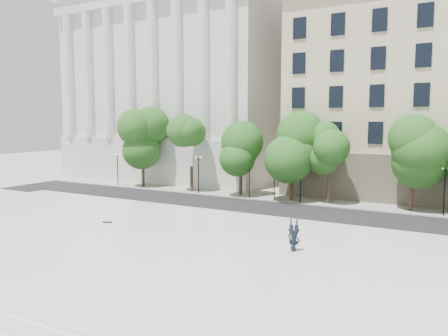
{
  "coord_description": "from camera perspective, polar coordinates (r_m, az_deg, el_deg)",
  "views": [
    {
      "loc": [
        19.57,
        -19.02,
        8.34
      ],
      "look_at": [
        3.7,
        10.0,
        4.71
      ],
      "focal_mm": 35.0,
      "sensor_mm": 36.0,
      "label": 1
    }
  ],
  "objects": [
    {
      "name": "ground",
      "position": [
        28.53,
        -16.69,
        -11.0
      ],
      "size": [
        160.0,
        160.0,
        0.0
      ],
      "primitive_type": "plane",
      "color": "#B6B2AC",
      "rests_on": "ground"
    },
    {
      "name": "plaza",
      "position": [
        30.55,
        -12.65,
        -9.29
      ],
      "size": [
        44.0,
        22.0,
        0.45
      ],
      "primitive_type": "cube",
      "color": "silver",
      "rests_on": "ground"
    },
    {
      "name": "street",
      "position": [
        42.69,
        0.8,
        -4.98
      ],
      "size": [
        60.0,
        8.0,
        0.02
      ],
      "primitive_type": "cube",
      "color": "black",
      "rests_on": "ground"
    },
    {
      "name": "far_sidewalk",
      "position": [
        47.98,
        4.16,
        -3.69
      ],
      "size": [
        60.0,
        4.0,
        0.12
      ],
      "primitive_type": "cube",
      "color": "gray",
      "rests_on": "ground"
    },
    {
      "name": "building_west",
      "position": [
        68.37,
        -3.79,
        10.07
      ],
      "size": [
        31.5,
        27.65,
        25.6
      ],
      "color": "silver",
      "rests_on": "ground"
    },
    {
      "name": "traffic_light_west",
      "position": [
        45.94,
        3.33,
        0.56
      ],
      "size": [
        0.67,
        1.97,
        4.28
      ],
      "color": "black",
      "rests_on": "ground"
    },
    {
      "name": "traffic_light_east",
      "position": [
        44.8,
        6.61,
        0.36
      ],
      "size": [
        0.64,
        1.94,
        4.27
      ],
      "color": "black",
      "rests_on": "ground"
    },
    {
      "name": "person_lying",
      "position": [
        27.14,
        9.1,
        -10.11
      ],
      "size": [
        1.27,
        2.11,
        0.54
      ],
      "primitive_type": "imported",
      "rotation": [
        -1.54,
        0.0,
        0.3
      ],
      "color": "black",
      "rests_on": "plaza"
    },
    {
      "name": "skateboard",
      "position": [
        35.16,
        -15.0,
        -6.85
      ],
      "size": [
        0.75,
        0.45,
        0.08
      ],
      "primitive_type": "cube",
      "rotation": [
        0.0,
        0.0,
        0.39
      ],
      "color": "black",
      "rests_on": "plaza"
    },
    {
      "name": "street_trees",
      "position": [
        45.2,
        8.96,
        2.68
      ],
      "size": [
        39.99,
        4.72,
        8.08
      ],
      "color": "#382619",
      "rests_on": "ground"
    },
    {
      "name": "lamp_posts",
      "position": [
        46.39,
        3.25,
        -0.48
      ],
      "size": [
        37.87,
        0.28,
        4.35
      ],
      "color": "black",
      "rests_on": "ground"
    }
  ]
}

